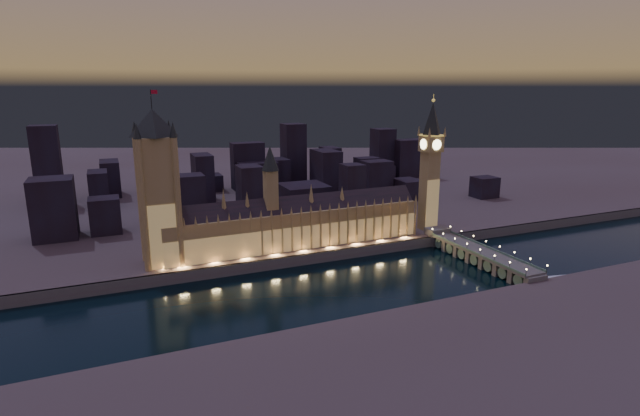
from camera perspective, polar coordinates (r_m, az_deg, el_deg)
name	(u,v)px	position (r m, az deg, el deg)	size (l,w,h in m)	color
ground_plane	(345,281)	(338.58, 2.91, -8.38)	(2000.00, 2000.00, 0.00)	black
north_bank	(203,166)	(822.71, -13.19, 4.72)	(2000.00, 960.00, 8.00)	#473636
embankment_wall	(321,257)	(372.03, 0.14, -5.64)	(2000.00, 2.50, 8.00)	#584B4F
palace_of_westminster	(296,223)	(379.44, -2.79, -1.73)	(202.00, 24.03, 78.00)	#A08348
victoria_tower	(157,181)	(350.01, -18.08, 2.98)	(31.68, 31.68, 117.42)	#A08348
elizabeth_tower	(431,156)	(426.48, 12.53, 5.85)	(18.00, 18.00, 113.43)	#A08348
westminster_bridge	(476,254)	(390.08, 17.44, -5.06)	(18.68, 113.00, 15.90)	#584B4F
river_boat	(555,281)	(368.91, 25.30, -7.59)	(41.95, 17.84, 4.50)	#584B4F
city_backdrop	(269,175)	(560.83, -5.82, 3.74)	(464.79, 215.63, 81.12)	black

